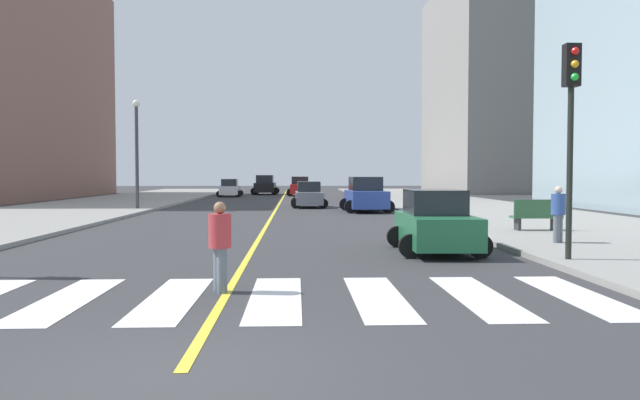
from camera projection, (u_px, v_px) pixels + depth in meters
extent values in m
plane|color=#333335|center=(180.00, 374.00, 6.63)|extent=(220.00, 220.00, 0.00)
cube|color=gray|center=(542.00, 222.00, 27.07)|extent=(10.00, 120.00, 0.15)
cube|color=silver|center=(67.00, 300.00, 10.52)|extent=(0.90, 4.00, 0.01)
cube|color=silver|center=(172.00, 299.00, 10.59)|extent=(0.90, 4.00, 0.01)
cube|color=silver|center=(276.00, 298.00, 10.66)|extent=(0.90, 4.00, 0.01)
cube|color=silver|center=(378.00, 297.00, 10.73)|extent=(0.90, 4.00, 0.01)
cube|color=silver|center=(479.00, 296.00, 10.80)|extent=(0.90, 4.00, 0.01)
cube|color=silver|center=(578.00, 296.00, 10.87)|extent=(0.90, 4.00, 0.01)
cube|color=yellow|center=(280.00, 203.00, 46.56)|extent=(0.16, 80.00, 0.01)
cube|color=gray|center=(512.00, 88.00, 76.56)|extent=(18.00, 24.00, 26.08)
cube|color=black|center=(265.00, 187.00, 65.91)|extent=(2.22, 4.74, 1.01)
cube|color=#1E2328|center=(265.00, 179.00, 65.59)|extent=(1.84, 2.39, 0.85)
cylinder|color=black|center=(276.00, 191.00, 67.40)|extent=(0.77, 0.26, 0.76)
cylinder|color=black|center=(256.00, 191.00, 67.36)|extent=(0.77, 0.26, 0.76)
cylinder|color=black|center=(275.00, 191.00, 64.49)|extent=(0.77, 0.26, 0.76)
cylinder|color=black|center=(254.00, 191.00, 64.45)|extent=(0.77, 0.26, 0.76)
cube|color=silver|center=(230.00, 190.00, 59.36)|extent=(1.80, 3.90, 0.83)
cube|color=#1E2328|center=(230.00, 183.00, 59.10)|extent=(1.50, 1.96, 0.70)
cylinder|color=black|center=(240.00, 193.00, 60.62)|extent=(0.63, 0.21, 0.63)
cylinder|color=black|center=(222.00, 193.00, 60.53)|extent=(0.63, 0.21, 0.63)
cylinder|color=black|center=(238.00, 194.00, 58.23)|extent=(0.63, 0.21, 0.63)
cylinder|color=black|center=(219.00, 194.00, 58.13)|extent=(0.63, 0.21, 0.63)
cube|color=#236B42|center=(436.00, 230.00, 16.91)|extent=(1.85, 3.94, 0.84)
cube|color=#1E2328|center=(434.00, 202.00, 17.11)|extent=(1.53, 1.98, 0.71)
cylinder|color=black|center=(411.00, 246.00, 15.70)|extent=(0.64, 0.22, 0.63)
cylinder|color=black|center=(480.00, 246.00, 15.73)|extent=(0.64, 0.22, 0.63)
cylinder|color=black|center=(397.00, 237.00, 18.11)|extent=(0.64, 0.22, 0.63)
cylinder|color=black|center=(458.00, 237.00, 18.14)|extent=(0.64, 0.22, 0.63)
cube|color=red|center=(300.00, 189.00, 61.64)|extent=(2.02, 4.40, 0.94)
cube|color=#1E2328|center=(300.00, 180.00, 61.86)|extent=(1.69, 2.20, 0.79)
cylinder|color=black|center=(290.00, 193.00, 60.25)|extent=(0.71, 0.24, 0.71)
cylinder|color=black|center=(310.00, 193.00, 60.35)|extent=(0.71, 0.24, 0.71)
cylinder|color=black|center=(290.00, 192.00, 62.96)|extent=(0.71, 0.24, 0.71)
cylinder|color=black|center=(309.00, 192.00, 63.06)|extent=(0.71, 0.24, 0.71)
cube|color=#2D479E|center=(366.00, 199.00, 35.40)|extent=(2.18, 4.60, 0.97)
cube|color=#1E2328|center=(365.00, 184.00, 35.63)|extent=(1.79, 2.32, 0.82)
cylinder|color=black|center=(351.00, 207.00, 33.94)|extent=(0.74, 0.26, 0.74)
cylinder|color=black|center=(388.00, 207.00, 34.08)|extent=(0.74, 0.26, 0.74)
cylinder|color=black|center=(345.00, 204.00, 36.75)|extent=(0.74, 0.26, 0.74)
cylinder|color=black|center=(380.00, 204.00, 36.89)|extent=(0.74, 0.26, 0.74)
cube|color=slate|center=(309.00, 198.00, 39.92)|extent=(1.78, 3.84, 0.82)
cube|color=#1E2328|center=(309.00, 187.00, 40.11)|extent=(1.48, 1.93, 0.69)
cylinder|color=black|center=(296.00, 204.00, 38.70)|extent=(0.62, 0.21, 0.62)
cylinder|color=black|center=(323.00, 204.00, 38.79)|extent=(0.62, 0.21, 0.62)
cylinder|color=black|center=(295.00, 202.00, 41.07)|extent=(0.62, 0.21, 0.62)
cylinder|color=black|center=(321.00, 202.00, 41.16)|extent=(0.62, 0.21, 0.62)
cylinder|color=black|center=(570.00, 173.00, 14.44)|extent=(0.14, 0.14, 4.09)
cube|color=black|center=(572.00, 65.00, 14.33)|extent=(0.36, 0.28, 1.00)
sphere|color=red|center=(575.00, 51.00, 14.14)|extent=(0.18, 0.18, 0.18)
sphere|color=orange|center=(575.00, 64.00, 14.15)|extent=(0.18, 0.18, 0.18)
sphere|color=green|center=(575.00, 77.00, 14.17)|extent=(0.18, 0.18, 0.18)
cube|color=#33603D|center=(536.00, 217.00, 22.06)|extent=(1.80, 0.56, 0.08)
cube|color=#33603D|center=(539.00, 208.00, 21.81)|extent=(1.80, 0.06, 0.60)
cube|color=#2D2D33|center=(518.00, 224.00, 22.05)|extent=(0.10, 0.48, 0.44)
cube|color=#2D2D33|center=(554.00, 224.00, 22.10)|extent=(0.10, 0.48, 0.44)
cylinder|color=slate|center=(222.00, 271.00, 11.08)|extent=(0.19, 0.19, 0.83)
cylinder|color=slate|center=(219.00, 270.00, 11.23)|extent=(0.19, 0.19, 0.83)
cylinder|color=#B23338|center=(220.00, 231.00, 11.12)|extent=(0.41, 0.41, 0.62)
sphere|color=#936B4C|center=(220.00, 208.00, 11.11)|extent=(0.22, 0.22, 0.22)
cylinder|color=slate|center=(559.00, 228.00, 18.09)|extent=(0.19, 0.19, 0.83)
cylinder|color=slate|center=(556.00, 229.00, 17.98)|extent=(0.19, 0.19, 0.83)
cylinder|color=#335199|center=(558.00, 204.00, 18.00)|extent=(0.41, 0.41, 0.62)
sphere|color=beige|center=(559.00, 190.00, 17.98)|extent=(0.22, 0.22, 0.22)
cylinder|color=#38383D|center=(137.00, 157.00, 36.08)|extent=(0.20, 0.20, 6.07)
sphere|color=silver|center=(136.00, 103.00, 35.95)|extent=(0.44, 0.44, 0.44)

